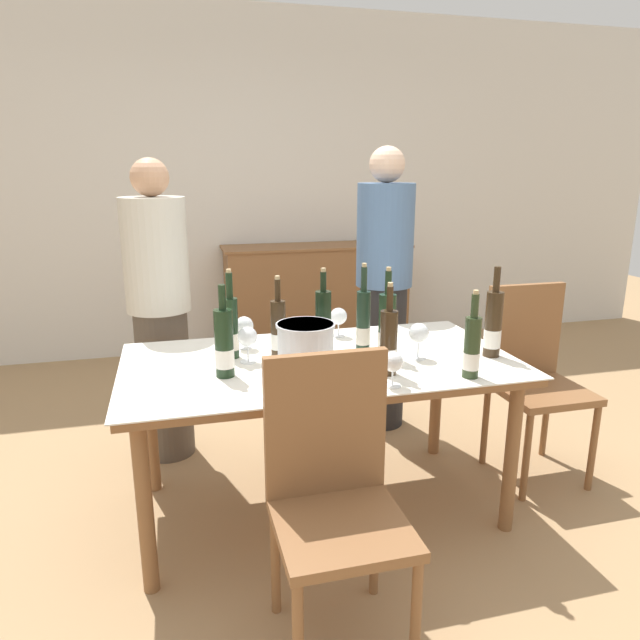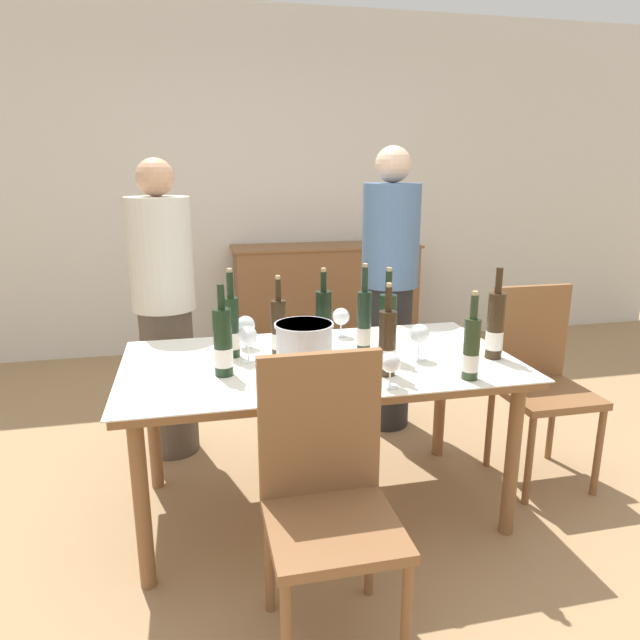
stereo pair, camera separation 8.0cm
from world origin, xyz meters
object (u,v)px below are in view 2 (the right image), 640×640
(ice_bucket, at_px, (304,348))
(wine_bottle_1, at_px, (279,329))
(chair_right_end, at_px, (537,371))
(chair_near_front, at_px, (327,484))
(dining_table, at_px, (320,375))
(wine_glass_0, at_px, (341,317))
(person_guest_left, at_px, (389,292))
(wine_bottle_0, at_px, (387,345))
(wine_bottle_2, at_px, (232,327))
(wine_glass_2, at_px, (299,329))
(wine_glass_5, at_px, (419,335))
(wine_bottle_5, at_px, (223,344))
(person_host, at_px, (165,313))
(wine_bottle_3, at_px, (471,349))
(wine_bottle_4, at_px, (387,328))
(wine_glass_4, at_px, (390,363))
(sideboard_cabinet, at_px, (326,299))
(wine_bottle_6, at_px, (364,323))
(wine_bottle_7, at_px, (495,327))
(wine_glass_3, at_px, (246,326))
(wine_bottle_8, at_px, (323,327))
(wine_glass_1, at_px, (248,337))

(ice_bucket, relative_size, wine_bottle_1, 0.65)
(chair_right_end, bearing_deg, chair_near_front, -148.83)
(ice_bucket, bearing_deg, dining_table, 58.02)
(wine_glass_0, distance_m, person_guest_left, 0.64)
(wine_bottle_0, bearing_deg, wine_bottle_2, 147.83)
(wine_glass_2, relative_size, chair_near_front, 0.14)
(chair_right_end, bearing_deg, wine_glass_5, -165.87)
(wine_glass_0, bearing_deg, wine_bottle_0, -85.78)
(wine_bottle_5, distance_m, person_guest_left, 1.37)
(wine_bottle_2, xyz_separation_m, wine_glass_5, (0.79, -0.22, -0.02))
(person_host, bearing_deg, wine_glass_5, -37.09)
(wine_bottle_1, height_order, person_guest_left, person_guest_left)
(wine_bottle_3, xyz_separation_m, wine_glass_2, (-0.59, 0.53, -0.03))
(wine_bottle_1, distance_m, wine_bottle_5, 0.32)
(wine_bottle_4, distance_m, wine_glass_4, 0.34)
(wine_bottle_1, relative_size, chair_near_front, 0.38)
(sideboard_cabinet, bearing_deg, person_host, -128.27)
(wine_bottle_4, xyz_separation_m, wine_bottle_5, (-0.71, -0.05, -0.01))
(wine_bottle_2, bearing_deg, person_guest_left, 35.11)
(wine_bottle_6, xyz_separation_m, wine_glass_4, (-0.03, -0.43, -0.04))
(wine_bottle_0, height_order, person_guest_left, person_guest_left)
(wine_bottle_7, bearing_deg, wine_bottle_0, -169.16)
(wine_bottle_3, bearing_deg, wine_glass_3, 143.85)
(wine_bottle_7, bearing_deg, person_guest_left, 99.10)
(wine_bottle_1, bearing_deg, dining_table, -29.60)
(wine_bottle_4, xyz_separation_m, chair_right_end, (0.85, 0.14, -0.31))
(wine_bottle_5, relative_size, person_host, 0.23)
(dining_table, relative_size, wine_bottle_1, 4.66)
(wine_glass_4, bearing_deg, wine_glass_2, 114.47)
(wine_bottle_7, relative_size, wine_glass_3, 2.64)
(ice_bucket, distance_m, wine_bottle_8, 0.23)
(ice_bucket, xyz_separation_m, wine_bottle_1, (-0.06, 0.26, 0.01))
(wine_bottle_5, xyz_separation_m, wine_glass_4, (0.61, -0.27, -0.04))
(wine_bottle_0, height_order, wine_bottle_1, wine_bottle_0)
(wine_bottle_4, relative_size, wine_glass_1, 2.56)
(wine_bottle_3, bearing_deg, wine_glass_4, -177.38)
(wine_bottle_6, relative_size, wine_glass_0, 2.82)
(sideboard_cabinet, distance_m, chair_right_end, 2.32)
(wine_bottle_0, height_order, wine_glass_2, wine_bottle_0)
(dining_table, distance_m, wine_glass_3, 0.42)
(wine_glass_4, relative_size, chair_near_front, 0.14)
(wine_bottle_2, relative_size, chair_near_front, 0.41)
(person_guest_left, bearing_deg, wine_bottle_6, -116.98)
(wine_bottle_4, bearing_deg, chair_right_end, 9.05)
(dining_table, height_order, chair_right_end, chair_right_end)
(wine_bottle_5, distance_m, wine_glass_0, 0.74)
(wine_bottle_0, bearing_deg, wine_bottle_7, 10.84)
(wine_glass_3, distance_m, person_guest_left, 1.06)
(person_guest_left, bearing_deg, wine_bottle_3, -93.48)
(wine_bottle_8, distance_m, wine_glass_4, 0.44)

